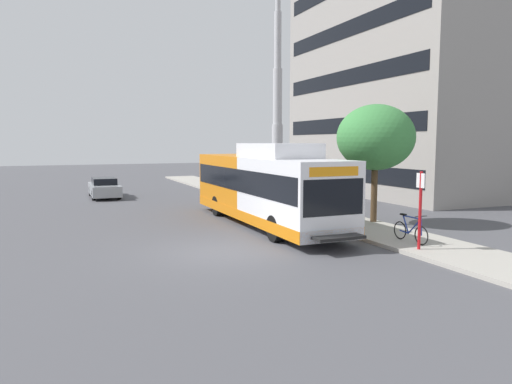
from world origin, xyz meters
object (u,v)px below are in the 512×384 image
bus_stop_sign_pole (420,204)px  transit_bus (264,187)px  street_tree_near_stop (376,138)px  parked_car_far_lane (104,188)px  bicycle_parked (410,230)px

bus_stop_sign_pole → transit_bus: bearing=109.5°
street_tree_near_stop → parked_car_far_lane: size_ratio=1.16×
transit_bus → street_tree_near_stop: 5.39m
bicycle_parked → parked_car_far_lane: bearing=113.6°
transit_bus → street_tree_near_stop: street_tree_near_stop is taller
bus_stop_sign_pole → bicycle_parked: bus_stop_sign_pole is taller
transit_bus → parked_car_far_lane: transit_bus is taller
bus_stop_sign_pole → parked_car_far_lane: 22.37m
bus_stop_sign_pole → parked_car_far_lane: size_ratio=0.58×
transit_bus → bicycle_parked: transit_bus is taller
street_tree_near_stop → bus_stop_sign_pole: bearing=-111.6°
parked_car_far_lane → bus_stop_sign_pole: bearing=-68.7°
parked_car_far_lane → bicycle_parked: bearing=-66.4°
transit_bus → bus_stop_sign_pole: (2.50, -7.05, -0.05)m
bicycle_parked → street_tree_near_stop: (1.50, 4.11, 3.33)m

